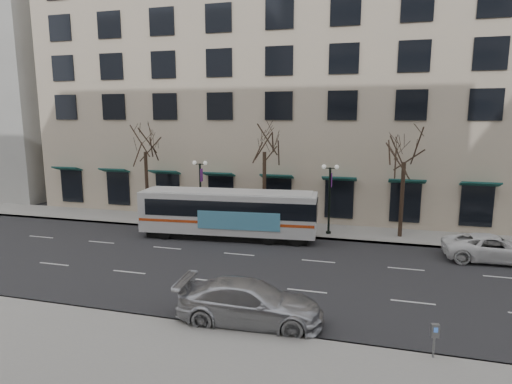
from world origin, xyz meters
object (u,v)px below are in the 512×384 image
(tree_far_mid, at_px, (264,139))
(silver_car, at_px, (250,302))
(city_bus, at_px, (229,212))
(lamp_post_left, at_px, (201,190))
(tree_far_left, at_px, (145,140))
(tree_far_right, at_px, (405,148))
(lamp_post_right, at_px, (330,196))
(pay_station, at_px, (435,333))
(white_pickup, at_px, (493,248))

(tree_far_mid, bearing_deg, silver_car, -78.11)
(city_bus, bearing_deg, lamp_post_left, 137.49)
(tree_far_left, bearing_deg, tree_far_right, 0.00)
(tree_far_right, xyz_separation_m, city_bus, (-11.79, -3.06, -4.56))
(tree_far_left, relative_size, lamp_post_right, 1.60)
(tree_far_mid, xyz_separation_m, tree_far_right, (10.00, -0.00, -0.48))
(tree_far_right, bearing_deg, city_bus, -165.44)
(tree_far_left, height_order, tree_far_right, tree_far_left)
(tree_far_left, height_order, tree_far_mid, tree_far_mid)
(pay_station, bearing_deg, tree_far_right, 81.20)
(lamp_post_right, xyz_separation_m, silver_car, (-1.85, -14.40, -2.05))
(lamp_post_left, relative_size, city_bus, 0.41)
(city_bus, bearing_deg, silver_car, -72.41)
(pay_station, bearing_deg, city_bus, 123.03)
(lamp_post_left, height_order, white_pickup, lamp_post_left)
(lamp_post_right, height_order, white_pickup, lamp_post_right)
(tree_far_right, height_order, white_pickup, tree_far_right)
(city_bus, xyz_separation_m, pay_station, (12.04, -13.04, -0.79))
(lamp_post_left, bearing_deg, white_pickup, -8.62)
(tree_far_left, relative_size, tree_far_mid, 0.98)
(lamp_post_left, relative_size, pay_station, 4.11)
(tree_far_right, bearing_deg, lamp_post_right, -173.15)
(tree_far_right, distance_m, lamp_post_left, 15.40)
(silver_car, height_order, white_pickup, silver_car)
(white_pickup, bearing_deg, tree_far_right, 51.83)
(tree_far_left, bearing_deg, city_bus, -20.46)
(tree_far_mid, distance_m, white_pickup, 16.72)
(lamp_post_left, distance_m, white_pickup, 20.46)
(tree_far_left, bearing_deg, lamp_post_right, -2.29)
(lamp_post_left, bearing_deg, silver_car, -60.49)
(city_bus, bearing_deg, tree_far_right, 9.63)
(lamp_post_right, height_order, city_bus, lamp_post_right)
(lamp_post_right, height_order, pay_station, lamp_post_right)
(tree_far_left, distance_m, tree_far_mid, 10.00)
(tree_far_mid, height_order, tree_far_right, tree_far_mid)
(tree_far_mid, distance_m, lamp_post_left, 6.40)
(lamp_post_right, bearing_deg, white_pickup, -16.77)
(lamp_post_right, xyz_separation_m, city_bus, (-6.80, -2.46, -1.08))
(tree_far_right, bearing_deg, white_pickup, -35.44)
(tree_far_right, xyz_separation_m, pay_station, (0.25, -16.10, -5.35))
(tree_far_left, xyz_separation_m, white_pickup, (25.13, -3.65, -5.91))
(tree_far_right, xyz_separation_m, white_pickup, (5.13, -3.65, -5.63))
(lamp_post_right, bearing_deg, tree_far_mid, 173.17)
(tree_far_right, bearing_deg, tree_far_mid, 180.00)
(silver_car, bearing_deg, city_bus, 19.24)
(silver_car, bearing_deg, tree_far_mid, 8.60)
(tree_far_mid, height_order, silver_car, tree_far_mid)
(tree_far_right, relative_size, lamp_post_left, 1.55)
(lamp_post_left, distance_m, lamp_post_right, 10.00)
(tree_far_right, height_order, pay_station, tree_far_right)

